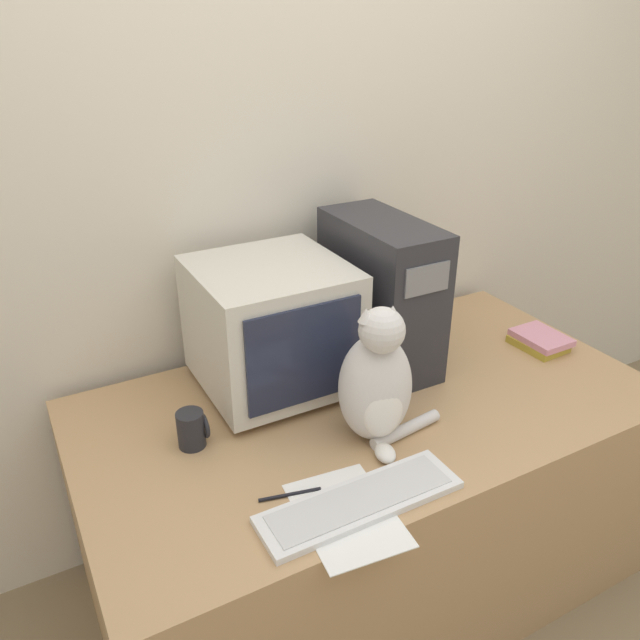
{
  "coord_description": "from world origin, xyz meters",
  "views": [
    {
      "loc": [
        -0.87,
        -0.83,
        1.74
      ],
      "look_at": [
        -0.15,
        0.5,
        0.99
      ],
      "focal_mm": 35.0,
      "sensor_mm": 36.0,
      "label": 1
    }
  ],
  "objects_px": {
    "book_stack": "(540,341)",
    "mug": "(192,429)",
    "crt_monitor": "(272,326)",
    "cat": "(377,384)",
    "pen": "(290,495)",
    "keyboard": "(361,501)",
    "computer_tower": "(380,293)"
  },
  "relations": [
    {
      "from": "crt_monitor",
      "to": "book_stack",
      "type": "xyz_separation_m",
      "value": [
        0.9,
        -0.22,
        -0.18
      ]
    },
    {
      "from": "cat",
      "to": "book_stack",
      "type": "height_order",
      "value": "cat"
    },
    {
      "from": "computer_tower",
      "to": "cat",
      "type": "bearing_deg",
      "value": -124.35
    },
    {
      "from": "cat",
      "to": "mug",
      "type": "distance_m",
      "value": 0.5
    },
    {
      "from": "cat",
      "to": "pen",
      "type": "relative_size",
      "value": 2.67
    },
    {
      "from": "book_stack",
      "to": "pen",
      "type": "height_order",
      "value": "book_stack"
    },
    {
      "from": "cat",
      "to": "pen",
      "type": "height_order",
      "value": "cat"
    },
    {
      "from": "mug",
      "to": "pen",
      "type": "bearing_deg",
      "value": -65.16
    },
    {
      "from": "book_stack",
      "to": "crt_monitor",
      "type": "bearing_deg",
      "value": 166.49
    },
    {
      "from": "keyboard",
      "to": "book_stack",
      "type": "xyz_separation_m",
      "value": [
        0.94,
        0.35,
        0.01
      ]
    },
    {
      "from": "mug",
      "to": "cat",
      "type": "bearing_deg",
      "value": -24.85
    },
    {
      "from": "cat",
      "to": "keyboard",
      "type": "bearing_deg",
      "value": -115.17
    },
    {
      "from": "crt_monitor",
      "to": "pen",
      "type": "height_order",
      "value": "crt_monitor"
    },
    {
      "from": "crt_monitor",
      "to": "keyboard",
      "type": "xyz_separation_m",
      "value": [
        -0.04,
        -0.57,
        -0.19
      ]
    },
    {
      "from": "crt_monitor",
      "to": "keyboard",
      "type": "distance_m",
      "value": 0.6
    },
    {
      "from": "crt_monitor",
      "to": "book_stack",
      "type": "relative_size",
      "value": 2.38
    },
    {
      "from": "pen",
      "to": "book_stack",
      "type": "bearing_deg",
      "value": 13.08
    },
    {
      "from": "mug",
      "to": "crt_monitor",
      "type": "bearing_deg",
      "value": 28.23
    },
    {
      "from": "computer_tower",
      "to": "keyboard",
      "type": "xyz_separation_m",
      "value": [
        -0.41,
        -0.55,
        -0.23
      ]
    },
    {
      "from": "pen",
      "to": "mug",
      "type": "distance_m",
      "value": 0.33
    },
    {
      "from": "pen",
      "to": "computer_tower",
      "type": "bearing_deg",
      "value": 39.47
    },
    {
      "from": "computer_tower",
      "to": "cat",
      "type": "distance_m",
      "value": 0.43
    },
    {
      "from": "mug",
      "to": "keyboard",
      "type": "bearing_deg",
      "value": -56.21
    },
    {
      "from": "crt_monitor",
      "to": "cat",
      "type": "height_order",
      "value": "cat"
    },
    {
      "from": "cat",
      "to": "book_stack",
      "type": "xyz_separation_m",
      "value": [
        0.77,
        0.15,
        -0.15
      ]
    },
    {
      "from": "book_stack",
      "to": "keyboard",
      "type": "bearing_deg",
      "value": -159.36
    },
    {
      "from": "cat",
      "to": "book_stack",
      "type": "relative_size",
      "value": 2.21
    },
    {
      "from": "computer_tower",
      "to": "mug",
      "type": "height_order",
      "value": "computer_tower"
    },
    {
      "from": "crt_monitor",
      "to": "computer_tower",
      "type": "distance_m",
      "value": 0.37
    },
    {
      "from": "book_stack",
      "to": "pen",
      "type": "xyz_separation_m",
      "value": [
        -1.07,
        -0.25,
        -0.02
      ]
    },
    {
      "from": "book_stack",
      "to": "mug",
      "type": "height_order",
      "value": "mug"
    },
    {
      "from": "computer_tower",
      "to": "crt_monitor",
      "type": "bearing_deg",
      "value": 176.89
    }
  ]
}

